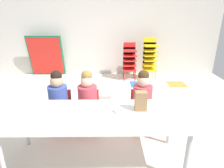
% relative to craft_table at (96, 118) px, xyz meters
% --- Properties ---
extents(ground_plane, '(6.20, 5.45, 0.02)m').
position_rel_craft_table_xyz_m(ground_plane, '(-0.04, 0.71, -0.57)').
color(ground_plane, silver).
extents(back_wall, '(6.20, 0.10, 2.45)m').
position_rel_craft_table_xyz_m(back_wall, '(-0.04, 3.44, 0.66)').
color(back_wall, beige).
rests_on(back_wall, ground_plane).
extents(craft_table, '(2.01, 0.72, 0.61)m').
position_rel_craft_table_xyz_m(craft_table, '(0.00, 0.00, 0.00)').
color(craft_table, white).
rests_on(craft_table, ground_plane).
extents(seated_child_near_camera, '(0.33, 0.33, 0.92)m').
position_rel_craft_table_xyz_m(seated_child_near_camera, '(-0.55, 0.59, -0.01)').
color(seated_child_near_camera, red).
rests_on(seated_child_near_camera, ground_plane).
extents(seated_child_middle_seat, '(0.32, 0.32, 0.92)m').
position_rel_craft_table_xyz_m(seated_child_middle_seat, '(-0.15, 0.59, -0.01)').
color(seated_child_middle_seat, red).
rests_on(seated_child_middle_seat, ground_plane).
extents(seated_child_far_right, '(0.32, 0.31, 0.92)m').
position_rel_craft_table_xyz_m(seated_child_far_right, '(0.60, 0.59, -0.01)').
color(seated_child_far_right, red).
rests_on(seated_child_far_right, ground_plane).
extents(kid_chair_red_stack, '(0.32, 0.30, 0.92)m').
position_rel_craft_table_xyz_m(kid_chair_red_stack, '(0.65, 2.96, -0.05)').
color(kid_chair_red_stack, red).
rests_on(kid_chair_red_stack, ground_plane).
extents(kid_chair_yellow_stack, '(0.32, 0.30, 1.04)m').
position_rel_craft_table_xyz_m(kid_chair_yellow_stack, '(1.16, 2.96, 0.01)').
color(kid_chair_yellow_stack, yellow).
rests_on(kid_chair_yellow_stack, ground_plane).
extents(folded_activity_table, '(0.90, 0.29, 1.09)m').
position_rel_craft_table_xyz_m(folded_activity_table, '(-1.53, 3.24, -0.03)').
color(folded_activity_table, '#19724C').
rests_on(folded_activity_table, ground_plane).
extents(paper_bag_brown, '(0.13, 0.09, 0.22)m').
position_rel_craft_table_xyz_m(paper_bag_brown, '(0.50, 0.09, 0.16)').
color(paper_bag_brown, '#9E754C').
rests_on(paper_bag_brown, craft_table).
extents(paper_plate_near_edge, '(0.18, 0.18, 0.01)m').
position_rel_craft_table_xyz_m(paper_plate_near_edge, '(0.25, 0.04, 0.05)').
color(paper_plate_near_edge, white).
rests_on(paper_plate_near_edge, craft_table).
extents(donut_powdered_on_plate, '(0.12, 0.12, 0.03)m').
position_rel_craft_table_xyz_m(donut_powdered_on_plate, '(0.25, 0.04, 0.07)').
color(donut_powdered_on_plate, white).
rests_on(donut_powdered_on_plate, craft_table).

